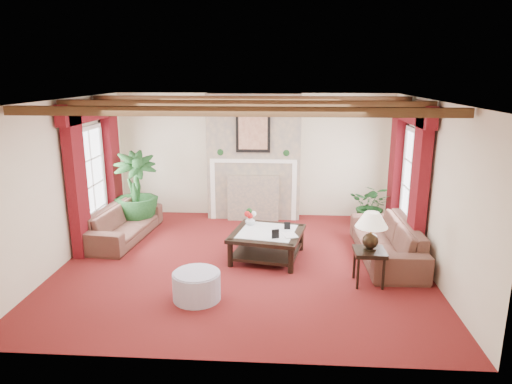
# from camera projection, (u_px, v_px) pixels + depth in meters

# --- Properties ---
(floor) EXTENTS (6.00, 6.00, 0.00)m
(floor) POSITION_uv_depth(u_px,v_px,m) (243.00, 262.00, 7.73)
(floor) COLOR #51110E
(floor) RESTS_ON ground
(ceiling) EXTENTS (6.00, 6.00, 0.00)m
(ceiling) POSITION_uv_depth(u_px,v_px,m) (242.00, 100.00, 7.05)
(ceiling) COLOR white
(ceiling) RESTS_ON floor
(back_wall) EXTENTS (6.00, 0.02, 2.70)m
(back_wall) POSITION_uv_depth(u_px,v_px,m) (254.00, 155.00, 10.05)
(back_wall) COLOR beige
(back_wall) RESTS_ON ground
(left_wall) EXTENTS (0.02, 5.50, 2.70)m
(left_wall) POSITION_uv_depth(u_px,v_px,m) (63.00, 182.00, 7.58)
(left_wall) COLOR beige
(left_wall) RESTS_ON ground
(right_wall) EXTENTS (0.02, 5.50, 2.70)m
(right_wall) POSITION_uv_depth(u_px,v_px,m) (432.00, 188.00, 7.20)
(right_wall) COLOR beige
(right_wall) RESTS_ON ground
(ceiling_beams) EXTENTS (6.00, 3.00, 0.12)m
(ceiling_beams) POSITION_uv_depth(u_px,v_px,m) (242.00, 104.00, 7.07)
(ceiling_beams) COLOR #362111
(ceiling_beams) RESTS_ON ceiling
(fireplace) EXTENTS (2.00, 0.52, 2.70)m
(fireplace) POSITION_uv_depth(u_px,v_px,m) (254.00, 93.00, 9.51)
(fireplace) COLOR #9F8666
(fireplace) RESTS_ON ground
(french_door_left) EXTENTS (0.10, 1.10, 2.16)m
(french_door_left) POSITION_uv_depth(u_px,v_px,m) (86.00, 128.00, 8.35)
(french_door_left) COLOR white
(french_door_left) RESTS_ON ground
(french_door_right) EXTENTS (0.10, 1.10, 2.16)m
(french_door_right) POSITION_uv_depth(u_px,v_px,m) (417.00, 131.00, 7.97)
(french_door_right) COLOR white
(french_door_right) RESTS_ON ground
(curtains_left) EXTENTS (0.20, 2.40, 2.55)m
(curtains_left) POSITION_uv_depth(u_px,v_px,m) (90.00, 105.00, 8.23)
(curtains_left) COLOR #4B0A0E
(curtains_left) RESTS_ON ground
(curtains_right) EXTENTS (0.20, 2.40, 2.55)m
(curtains_right) POSITION_uv_depth(u_px,v_px,m) (412.00, 106.00, 7.87)
(curtains_right) COLOR #4B0A0E
(curtains_right) RESTS_ON ground
(sofa_left) EXTENTS (2.21, 1.00, 0.82)m
(sofa_left) POSITION_uv_depth(u_px,v_px,m) (123.00, 218.00, 8.76)
(sofa_left) COLOR #330D1B
(sofa_left) RESTS_ON ground
(sofa_right) EXTENTS (2.29, 0.76, 0.88)m
(sofa_right) POSITION_uv_depth(u_px,v_px,m) (387.00, 234.00, 7.79)
(sofa_right) COLOR #330D1B
(sofa_right) RESTS_ON ground
(potted_palm) EXTENTS (2.13, 2.27, 0.88)m
(potted_palm) POSITION_uv_depth(u_px,v_px,m) (137.00, 207.00, 9.40)
(potted_palm) COLOR black
(potted_palm) RESTS_ON ground
(small_plant) EXTENTS (1.51, 1.53, 0.73)m
(small_plant) POSITION_uv_depth(u_px,v_px,m) (371.00, 210.00, 9.41)
(small_plant) COLOR black
(small_plant) RESTS_ON ground
(coffee_table) EXTENTS (1.36, 1.36, 0.48)m
(coffee_table) POSITION_uv_depth(u_px,v_px,m) (267.00, 245.00, 7.86)
(coffee_table) COLOR black
(coffee_table) RESTS_ON ground
(side_table) EXTENTS (0.55, 0.55, 0.55)m
(side_table) POSITION_uv_depth(u_px,v_px,m) (369.00, 267.00, 6.88)
(side_table) COLOR black
(side_table) RESTS_ON ground
(ottoman) EXTENTS (0.68, 0.68, 0.39)m
(ottoman) POSITION_uv_depth(u_px,v_px,m) (197.00, 286.00, 6.43)
(ottoman) COLOR #9D98AD
(ottoman) RESTS_ON ground
(table_lamp) EXTENTS (0.48, 0.48, 0.61)m
(table_lamp) POSITION_uv_depth(u_px,v_px,m) (371.00, 231.00, 6.73)
(table_lamp) COLOR black
(table_lamp) RESTS_ON side_table
(flower_vase) EXTENTS (0.21, 0.21, 0.17)m
(flower_vase) POSITION_uv_depth(u_px,v_px,m) (250.00, 220.00, 8.13)
(flower_vase) COLOR silver
(flower_vase) RESTS_ON coffee_table
(book) EXTENTS (0.23, 0.14, 0.29)m
(book) POSITION_uv_depth(u_px,v_px,m) (284.00, 228.00, 7.54)
(book) COLOR black
(book) RESTS_ON coffee_table
(photo_frame_a) EXTENTS (0.12, 0.06, 0.17)m
(photo_frame_a) POSITION_uv_depth(u_px,v_px,m) (275.00, 234.00, 7.45)
(photo_frame_a) COLOR black
(photo_frame_a) RESTS_ON coffee_table
(photo_frame_b) EXTENTS (0.11, 0.02, 0.14)m
(photo_frame_b) POSITION_uv_depth(u_px,v_px,m) (287.00, 226.00, 7.88)
(photo_frame_b) COLOR black
(photo_frame_b) RESTS_ON coffee_table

